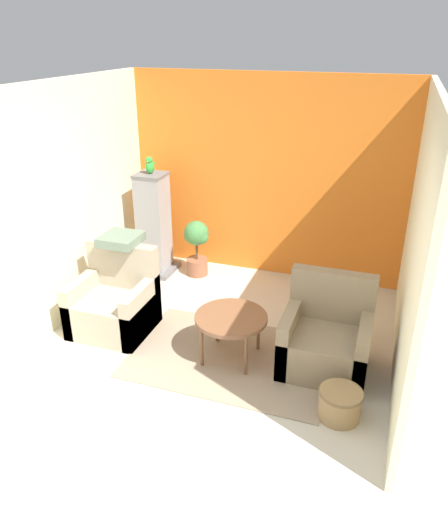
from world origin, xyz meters
The scene contains 13 objects.
ground_plane centered at (0.00, 0.00, 0.00)m, with size 20.00×20.00×0.00m, color beige.
wall_back_accent centered at (0.00, 3.33, 1.32)m, with size 3.74×0.06×2.64m.
wall_left centered at (-1.84, 1.65, 1.32)m, with size 0.06×3.30×2.64m.
wall_right centered at (1.84, 1.65, 1.32)m, with size 0.06×3.30×2.64m.
area_rug centered at (0.23, 1.20, 0.01)m, with size 2.04×1.38×0.01m.
coffee_table centered at (0.23, 1.20, 0.45)m, with size 0.73×0.73×0.50m.
armchair_left centered at (-1.17, 1.31, 0.30)m, with size 0.83×0.73×0.94m.
armchair_right centered at (1.16, 1.37, 0.30)m, with size 0.83×0.73×0.94m.
birdcage centered at (-1.40, 2.80, 0.67)m, with size 0.53×0.53×1.40m.
parrot centered at (-1.40, 2.80, 1.50)m, with size 0.11×0.19×0.23m.
potted_plant centered at (-0.82, 2.89, 0.46)m, with size 0.36×0.33×0.78m.
wicker_basket centered at (1.39, 0.69, 0.15)m, with size 0.38×0.38×0.27m.
throw_pillow centered at (-1.17, 1.56, 0.99)m, with size 0.41×0.41×0.10m.
Camera 1 is at (1.55, -2.85, 3.08)m, focal length 35.00 mm.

